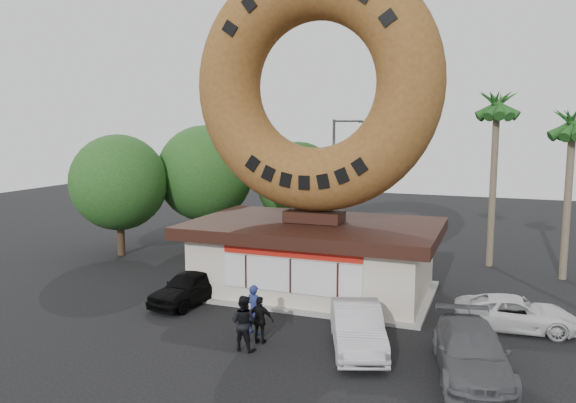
# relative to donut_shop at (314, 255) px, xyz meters

# --- Properties ---
(ground) EXTENTS (90.00, 90.00, 0.00)m
(ground) POSITION_rel_donut_shop_xyz_m (0.00, -5.98, -1.77)
(ground) COLOR black
(ground) RESTS_ON ground
(donut_shop) EXTENTS (11.20, 7.20, 3.80)m
(donut_shop) POSITION_rel_donut_shop_xyz_m (0.00, 0.00, 0.00)
(donut_shop) COLOR silver
(donut_shop) RESTS_ON ground
(giant_donut) EXTENTS (11.23, 2.86, 11.23)m
(giant_donut) POSITION_rel_donut_shop_xyz_m (0.00, 0.02, 7.65)
(giant_donut) COLOR brown
(giant_donut) RESTS_ON donut_shop
(tree_west) EXTENTS (6.00, 6.00, 7.65)m
(tree_west) POSITION_rel_donut_shop_xyz_m (-9.50, 7.02, 2.87)
(tree_west) COLOR #473321
(tree_west) RESTS_ON ground
(tree_mid) EXTENTS (5.20, 5.20, 6.63)m
(tree_mid) POSITION_rel_donut_shop_xyz_m (-4.00, 9.02, 2.25)
(tree_mid) COLOR #473321
(tree_mid) RESTS_ON ground
(tree_far) EXTENTS (5.60, 5.60, 7.14)m
(tree_far) POSITION_rel_donut_shop_xyz_m (-13.00, 3.02, 2.56)
(tree_far) COLOR #473321
(tree_far) RESTS_ON ground
(palm_near) EXTENTS (2.60, 2.60, 9.75)m
(palm_near) POSITION_rel_donut_shop_xyz_m (7.50, 8.02, 6.65)
(palm_near) COLOR #726651
(palm_near) RESTS_ON ground
(palm_far) EXTENTS (2.60, 2.60, 8.75)m
(palm_far) POSITION_rel_donut_shop_xyz_m (11.00, 6.52, 5.72)
(palm_far) COLOR #726651
(palm_far) RESTS_ON ground
(street_lamp) EXTENTS (2.11, 0.20, 8.00)m
(street_lamp) POSITION_rel_donut_shop_xyz_m (-1.86, 10.02, 2.72)
(street_lamp) COLOR #59595E
(street_lamp) RESTS_ON ground
(person_left) EXTENTS (0.76, 0.58, 1.85)m
(person_left) POSITION_rel_donut_shop_xyz_m (-0.44, -5.73, -0.84)
(person_left) COLOR navy
(person_left) RESTS_ON ground
(person_center) EXTENTS (0.98, 0.78, 1.93)m
(person_center) POSITION_rel_donut_shop_xyz_m (-0.17, -7.25, -0.80)
(person_center) COLOR black
(person_center) RESTS_ON ground
(person_right) EXTENTS (1.02, 0.47, 1.70)m
(person_right) POSITION_rel_donut_shop_xyz_m (0.14, -6.51, -0.92)
(person_right) COLOR black
(person_right) RESTS_ON ground
(car_black) EXTENTS (2.30, 4.40, 1.43)m
(car_black) POSITION_rel_donut_shop_xyz_m (-4.54, -3.42, -1.05)
(car_black) COLOR black
(car_black) RESTS_ON ground
(car_silver) EXTENTS (3.10, 4.95, 1.54)m
(car_silver) POSITION_rel_donut_shop_xyz_m (3.46, -5.75, -1.00)
(car_silver) COLOR #B9B8BD
(car_silver) RESTS_ON ground
(car_grey) EXTENTS (3.05, 5.47, 1.50)m
(car_grey) POSITION_rel_donut_shop_xyz_m (7.26, -6.56, -1.02)
(car_grey) COLOR #56585B
(car_grey) RESTS_ON ground
(car_white) EXTENTS (4.65, 2.46, 1.24)m
(car_white) POSITION_rel_donut_shop_xyz_m (8.64, -1.83, -1.14)
(car_white) COLOR silver
(car_white) RESTS_ON ground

